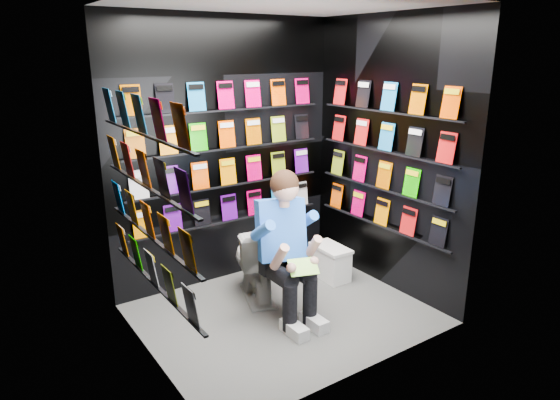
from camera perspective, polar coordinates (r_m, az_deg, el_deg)
floor at (r=4.58m, az=0.41°, el=-12.89°), size 2.40×2.40×0.00m
ceiling at (r=4.00m, az=0.49°, el=21.55°), size 2.40×2.40×0.00m
wall_back at (r=4.94m, az=-6.19°, el=5.35°), size 2.40×0.04×2.60m
wall_front at (r=3.35m, az=10.20°, el=-0.23°), size 2.40×0.04×2.60m
wall_left at (r=3.58m, az=-15.58°, el=0.49°), size 0.04×2.00×2.60m
wall_right at (r=4.87m, az=12.20°, el=4.91°), size 0.04×2.00×2.60m
comics_back at (r=4.91m, az=-6.03°, el=5.36°), size 2.10×0.06×1.37m
comics_left at (r=3.59m, az=-15.13°, el=0.64°), size 0.06×1.70×1.37m
comics_right at (r=4.84m, az=11.96°, el=4.93°), size 0.06×1.70×1.37m
toilet at (r=4.72m, az=-2.70°, el=-6.97°), size 0.64×0.85×0.73m
longbox at (r=5.21m, az=5.77°, el=-7.22°), size 0.25×0.43×0.31m
longbox_lid at (r=5.14m, az=5.82°, el=-5.46°), size 0.27×0.45×0.03m
reader at (r=4.27m, az=-0.10°, el=-3.54°), size 0.77×0.92×1.46m
held_comic at (r=4.08m, az=2.68°, el=-7.63°), size 0.27×0.21×0.10m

